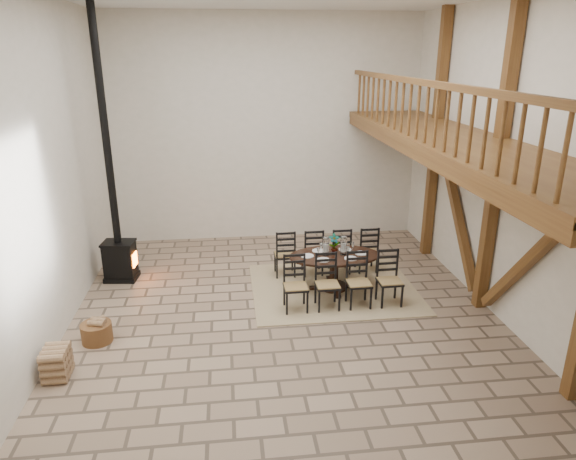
{
  "coord_description": "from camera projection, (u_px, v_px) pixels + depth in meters",
  "views": [
    {
      "loc": [
        -0.87,
        -7.53,
        4.18
      ],
      "look_at": [
        0.09,
        0.4,
        1.39
      ],
      "focal_mm": 32.0,
      "sensor_mm": 36.0,
      "label": 1
    }
  ],
  "objects": [
    {
      "name": "ground",
      "position": [
        286.0,
        317.0,
        8.53
      ],
      "size": [
        8.0,
        8.0,
        0.0
      ],
      "primitive_type": "plane",
      "color": "#997F66",
      "rests_on": "ground"
    },
    {
      "name": "room_shell",
      "position": [
        364.0,
        133.0,
        7.68
      ],
      "size": [
        7.02,
        8.02,
        5.01
      ],
      "color": "silver",
      "rests_on": "ground"
    },
    {
      "name": "rug",
      "position": [
        333.0,
        288.0,
        9.53
      ],
      "size": [
        3.0,
        2.5,
        0.02
      ],
      "primitive_type": "cube",
      "color": "tan",
      "rests_on": "ground"
    },
    {
      "name": "dining_table",
      "position": [
        334.0,
        271.0,
        9.42
      ],
      "size": [
        2.06,
        1.86,
        1.06
      ],
      "rotation": [
        0.0,
        0.0,
        0.01
      ],
      "color": "black",
      "rests_on": "ground"
    },
    {
      "name": "wood_stove",
      "position": [
        116.0,
        223.0,
        9.57
      ],
      "size": [
        0.65,
        0.53,
        5.0
      ],
      "rotation": [
        0.0,
        0.0,
        -0.12
      ],
      "color": "black",
      "rests_on": "ground"
    },
    {
      "name": "log_basket",
      "position": [
        97.0,
        332.0,
        7.76
      ],
      "size": [
        0.46,
        0.46,
        0.38
      ],
      "rotation": [
        0.0,
        0.0,
        0.38
      ],
      "color": "brown",
      "rests_on": "ground"
    },
    {
      "name": "log_stack",
      "position": [
        57.0,
        363.0,
        6.88
      ],
      "size": [
        0.33,
        0.45,
        0.44
      ],
      "rotation": [
        0.0,
        0.0,
        0.01
      ],
      "color": "#A3795B",
      "rests_on": "ground"
    }
  ]
}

